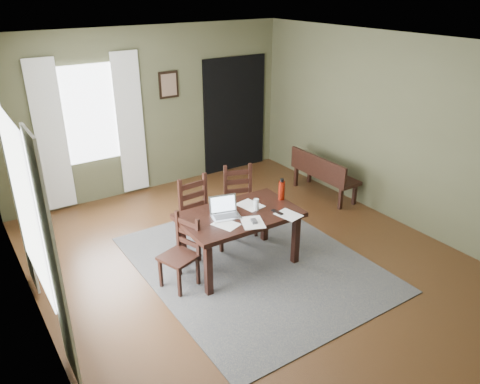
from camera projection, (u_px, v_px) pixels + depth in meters
ground at (253, 264)px, 6.02m from camera, size 5.00×6.00×0.01m
room_shell at (255, 128)px, 5.27m from camera, size 5.02×6.02×2.71m
rug at (253, 263)px, 6.01m from camera, size 2.60×3.20×0.01m
dining_table at (239, 220)px, 5.73m from camera, size 1.47×0.90×0.73m
chair_end at (181, 253)px, 5.44m from camera, size 0.48×0.48×0.87m
chair_back_left at (200, 216)px, 6.14m from camera, size 0.47×0.47×1.01m
chair_back_right at (240, 201)px, 6.61m from camera, size 0.54×0.54×0.97m
bench at (322, 172)px, 7.74m from camera, size 0.41×1.28×0.72m
laptop at (225, 211)px, 5.62m from camera, size 0.40×0.35×0.23m
computer_mouse at (254, 221)px, 5.47m from camera, size 0.09×0.11×0.03m
tv_remote at (277, 212)px, 5.70m from camera, size 0.06×0.17×0.02m
drinking_glass at (256, 205)px, 5.74m from camera, size 0.09×0.09×0.15m
water_bottle at (282, 190)px, 6.00m from camera, size 0.11×0.11×0.29m
paper_a at (226, 224)px, 5.43m from camera, size 0.31×0.35×0.00m
paper_b at (289, 215)px, 5.65m from camera, size 0.28×0.34×0.00m
paper_c at (250, 205)px, 5.89m from camera, size 0.30×0.36×0.00m
paper_e at (253, 223)px, 5.47m from camera, size 0.35×0.40×0.00m
window_left at (24, 203)px, 4.32m from camera, size 0.01×1.30×1.70m
window_back at (90, 114)px, 7.17m from camera, size 1.00×0.01×1.50m
curtain_left_near at (54, 266)px, 3.82m from camera, size 0.03×0.48×2.30m
curtain_left_far at (16, 195)px, 5.07m from camera, size 0.03×0.48×2.30m
curtain_back_left at (51, 137)px, 6.93m from camera, size 0.44×0.03×2.30m
curtain_back_right at (130, 124)px, 7.56m from camera, size 0.44×0.03×2.30m
framed_picture at (169, 85)px, 7.72m from camera, size 0.34×0.03×0.44m
doorway_back at (235, 115)px, 8.66m from camera, size 1.30×0.03×2.10m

